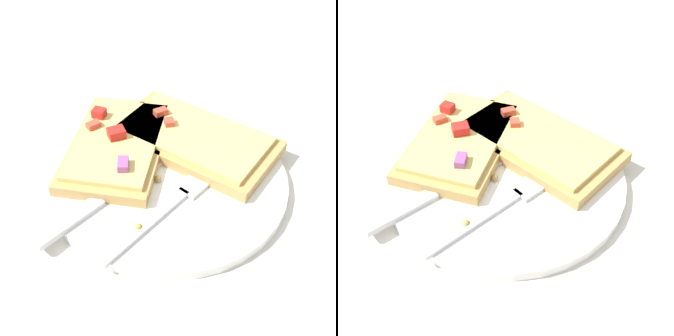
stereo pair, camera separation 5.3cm
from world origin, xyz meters
The scene contains 7 objects.
ground_plane centered at (0.00, 0.00, 0.00)m, with size 4.00×4.00×0.00m, color beige.
plate centered at (0.00, 0.00, 0.01)m, with size 0.28×0.28×0.01m.
fork centered at (-0.03, 0.03, 0.01)m, with size 0.08×0.20×0.01m.
knife centered at (0.05, 0.06, 0.01)m, with size 0.09×0.22×0.01m.
pizza_slice_main centered at (-0.01, -0.06, 0.02)m, with size 0.22×0.14×0.03m.
pizza_slice_corner centered at (0.07, -0.01, 0.02)m, with size 0.15×0.20×0.03m.
crumb_scatter centered at (0.05, 0.04, 0.02)m, with size 0.12×0.08×0.01m.
Camera 2 is at (-0.20, 0.34, 0.38)m, focal length 50.00 mm.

